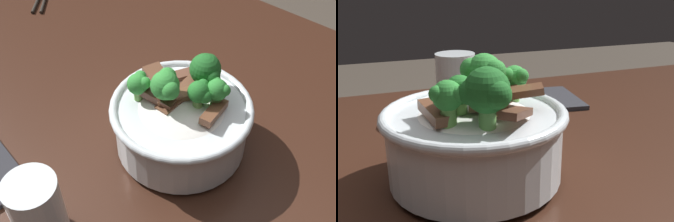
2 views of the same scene
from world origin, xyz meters
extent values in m
cube|color=#381E14|center=(0.00, 0.00, 0.80)|extent=(1.47, 0.86, 0.05)
cylinder|color=silver|center=(0.16, -0.01, 0.83)|extent=(0.08, 0.08, 0.01)
cylinder|color=silver|center=(0.16, -0.01, 0.87)|extent=(0.19, 0.19, 0.07)
torus|color=silver|center=(0.16, -0.01, 0.91)|extent=(0.20, 0.20, 0.01)
ellipsoid|color=white|center=(0.16, -0.01, 0.89)|extent=(0.17, 0.17, 0.05)
cube|color=brown|center=(0.15, -0.01, 0.92)|extent=(0.03, 0.08, 0.02)
cube|color=brown|center=(0.15, -0.01, 0.92)|extent=(0.05, 0.06, 0.01)
cube|color=brown|center=(0.21, 0.00, 0.92)|extent=(0.03, 0.06, 0.02)
cube|color=brown|center=(0.12, -0.01, 0.93)|extent=(0.08, 0.05, 0.02)
cube|color=#563323|center=(0.13, 0.04, 0.92)|extent=(0.05, 0.05, 0.02)
cube|color=#4C2B1E|center=(0.13, -0.03, 0.92)|extent=(0.06, 0.03, 0.02)
cylinder|color=#6BA84C|center=(0.10, -0.04, 0.92)|extent=(0.01, 0.01, 0.02)
sphere|color=green|center=(0.10, -0.04, 0.94)|extent=(0.03, 0.03, 0.03)
sphere|color=green|center=(0.11, -0.04, 0.94)|extent=(0.02, 0.02, 0.02)
sphere|color=green|center=(0.10, -0.03, 0.94)|extent=(0.02, 0.02, 0.02)
cylinder|color=#6BA84C|center=(0.20, 0.02, 0.92)|extent=(0.02, 0.02, 0.02)
sphere|color=#2D8433|center=(0.20, 0.02, 0.94)|extent=(0.03, 0.03, 0.03)
sphere|color=#2D8433|center=(0.21, 0.02, 0.95)|extent=(0.02, 0.02, 0.02)
sphere|color=#2D8433|center=(0.19, 0.03, 0.94)|extent=(0.02, 0.02, 0.02)
cylinder|color=#7AB256|center=(0.18, 0.00, 0.92)|extent=(0.01, 0.01, 0.02)
sphere|color=#237028|center=(0.18, 0.00, 0.94)|extent=(0.03, 0.03, 0.03)
sphere|color=#237028|center=(0.19, 0.00, 0.94)|extent=(0.02, 0.02, 0.02)
sphere|color=#237028|center=(0.18, 0.01, 0.95)|extent=(0.02, 0.02, 0.02)
cylinder|color=#5B9947|center=(0.16, 0.04, 0.92)|extent=(0.02, 0.02, 0.02)
sphere|color=#1E6023|center=(0.16, 0.04, 0.95)|extent=(0.05, 0.05, 0.05)
sphere|color=#1E6023|center=(0.18, 0.03, 0.95)|extent=(0.02, 0.02, 0.02)
sphere|color=#1E6023|center=(0.16, 0.05, 0.95)|extent=(0.03, 0.03, 0.03)
cylinder|color=#5B9947|center=(0.14, -0.03, 0.92)|extent=(0.01, 0.01, 0.03)
sphere|color=green|center=(0.14, -0.03, 0.95)|extent=(0.04, 0.04, 0.04)
sphere|color=green|center=(0.16, -0.03, 0.95)|extent=(0.03, 0.03, 0.03)
sphere|color=green|center=(0.14, -0.01, 0.95)|extent=(0.03, 0.03, 0.03)
cylinder|color=white|center=(0.12, -0.24, 0.83)|extent=(0.06, 0.06, 0.00)
cylinder|color=white|center=(0.12, -0.24, 0.88)|extent=(0.07, 0.07, 0.11)
cylinder|color=silver|center=(0.12, -0.24, 0.87)|extent=(0.06, 0.06, 0.08)
cube|color=#28282D|center=(-0.03, -0.26, 0.83)|extent=(0.18, 0.16, 0.01)
camera|label=1|loc=(0.43, -0.36, 1.34)|focal=46.86mm
camera|label=2|loc=(0.27, 0.37, 1.05)|focal=41.10mm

